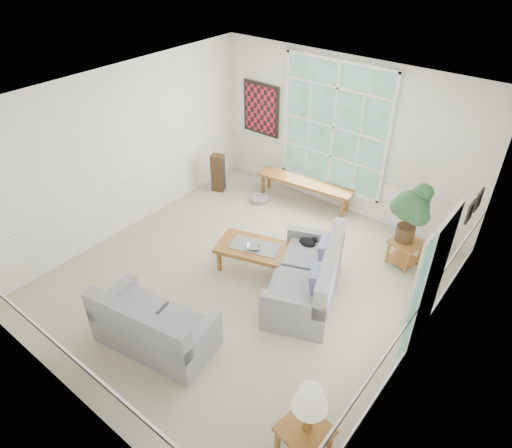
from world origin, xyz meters
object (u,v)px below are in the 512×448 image
(loveseat_front, at_px, (155,319))
(side_table, at_px, (304,442))
(loveseat_right, at_px, (305,272))
(coffee_table, at_px, (255,257))
(end_table, at_px, (404,253))

(loveseat_front, bearing_deg, side_table, -11.58)
(loveseat_right, relative_size, loveseat_front, 1.10)
(coffee_table, bearing_deg, side_table, -59.56)
(coffee_table, bearing_deg, end_table, 23.95)
(coffee_table, relative_size, end_table, 2.66)
(side_table, bearing_deg, loveseat_front, 177.81)
(end_table, distance_m, side_table, 3.91)
(loveseat_front, distance_m, end_table, 4.28)
(loveseat_right, distance_m, side_table, 2.59)
(loveseat_right, xyz_separation_m, side_table, (1.42, -2.16, -0.23))
(end_table, bearing_deg, loveseat_right, -117.42)
(loveseat_right, bearing_deg, end_table, 40.98)
(end_table, relative_size, side_table, 0.91)
(loveseat_right, relative_size, end_table, 3.85)
(loveseat_right, relative_size, coffee_table, 1.45)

